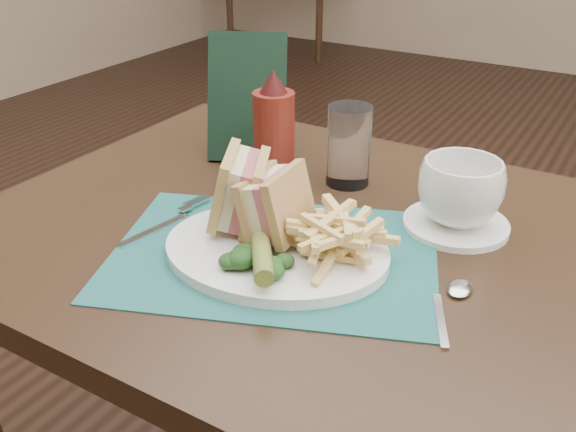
# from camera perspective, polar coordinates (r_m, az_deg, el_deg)

# --- Properties ---
(floor) EXTENTS (7.00, 7.00, 0.00)m
(floor) POSITION_cam_1_polar(r_m,az_deg,el_deg) (1.75, 8.99, -15.59)
(floor) COLOR black
(floor) RESTS_ON ground
(table_main) EXTENTS (0.90, 0.75, 0.75)m
(table_main) POSITION_cam_1_polar(r_m,az_deg,el_deg) (1.16, 0.32, -17.02)
(table_main) COLOR black
(table_main) RESTS_ON ground
(placemat) EXTENTS (0.51, 0.44, 0.00)m
(placemat) POSITION_cam_1_polar(r_m,az_deg,el_deg) (0.85, -1.28, -3.43)
(placemat) COLOR #1B5854
(placemat) RESTS_ON table_main
(plate) EXTENTS (0.34, 0.30, 0.01)m
(plate) POSITION_cam_1_polar(r_m,az_deg,el_deg) (0.85, -1.05, -3.06)
(plate) COLOR white
(plate) RESTS_ON placemat
(sandwich_half_a) EXTENTS (0.12, 0.13, 0.11)m
(sandwich_half_a) POSITION_cam_1_polar(r_m,az_deg,el_deg) (0.88, -5.71, 2.45)
(sandwich_half_a) COLOR tan
(sandwich_half_a) RESTS_ON plate
(sandwich_half_b) EXTENTS (0.08, 0.10, 0.10)m
(sandwich_half_b) POSITION_cam_1_polar(r_m,az_deg,el_deg) (0.85, -2.32, 1.35)
(sandwich_half_b) COLOR tan
(sandwich_half_b) RESTS_ON plate
(kale_garnish) EXTENTS (0.11, 0.08, 0.03)m
(kale_garnish) POSITION_cam_1_polar(r_m,az_deg,el_deg) (0.79, -3.00, -3.75)
(kale_garnish) COLOR #153413
(kale_garnish) RESTS_ON plate
(pickle_spear) EXTENTS (0.09, 0.11, 0.03)m
(pickle_spear) POSITION_cam_1_polar(r_m,az_deg,el_deg) (0.78, -2.35, -3.32)
(pickle_spear) COLOR #5E712B
(pickle_spear) RESTS_ON plate
(fries_pile) EXTENTS (0.18, 0.20, 0.06)m
(fries_pile) POSITION_cam_1_polar(r_m,az_deg,el_deg) (0.81, 4.03, -1.62)
(fries_pile) COLOR #E4C172
(fries_pile) RESTS_ON plate
(fork) EXTENTS (0.06, 0.17, 0.01)m
(fork) POSITION_cam_1_polar(r_m,az_deg,el_deg) (0.94, -10.61, -0.25)
(fork) COLOR silver
(fork) RESTS_ON placemat
(spoon) EXTENTS (0.09, 0.15, 0.01)m
(spoon) POSITION_cam_1_polar(r_m,az_deg,el_deg) (0.77, 14.04, -7.83)
(spoon) COLOR silver
(spoon) RESTS_ON table_main
(saucer) EXTENTS (0.15, 0.15, 0.01)m
(saucer) POSITION_cam_1_polar(r_m,az_deg,el_deg) (0.95, 14.68, -0.73)
(saucer) COLOR white
(saucer) RESTS_ON table_main
(coffee_cup) EXTENTS (0.14, 0.14, 0.09)m
(coffee_cup) POSITION_cam_1_polar(r_m,az_deg,el_deg) (0.93, 15.06, 2.08)
(coffee_cup) COLOR white
(coffee_cup) RESTS_ON saucer
(drinking_glass) EXTENTS (0.08, 0.08, 0.13)m
(drinking_glass) POSITION_cam_1_polar(r_m,az_deg,el_deg) (1.03, 5.43, 6.24)
(drinking_glass) COLOR white
(drinking_glass) RESTS_ON table_main
(ketchup_bottle) EXTENTS (0.09, 0.09, 0.19)m
(ketchup_bottle) POSITION_cam_1_polar(r_m,az_deg,el_deg) (1.03, -1.26, 7.88)
(ketchup_bottle) COLOR #5F1810
(ketchup_bottle) RESTS_ON table_main
(check_presenter) EXTENTS (0.16, 0.13, 0.21)m
(check_presenter) POSITION_cam_1_polar(r_m,az_deg,el_deg) (1.13, -3.68, 10.45)
(check_presenter) COLOR black
(check_presenter) RESTS_ON table_main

